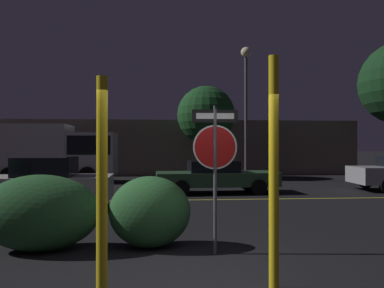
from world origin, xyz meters
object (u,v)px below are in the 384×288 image
yellow_pole_right (274,173)px  hedge_bush_2 (150,212)px  stop_sign (215,150)px  passing_car_3 (216,176)px  street_lamp (246,86)px  hedge_bush_1 (40,213)px  passing_car_2 (43,184)px  tree_1 (206,115)px  yellow_pole_left (102,189)px  delivery_truck (57,151)px

yellow_pole_right → hedge_bush_2: yellow_pole_right is taller
stop_sign → passing_car_3: 8.39m
stop_sign → street_lamp: 14.07m
hedge_bush_1 → street_lamp: street_lamp is taller
yellow_pole_right → passing_car_2: size_ratio=0.73×
yellow_pole_right → tree_1: (1.14, 16.67, 2.13)m
street_lamp → tree_1: size_ratio=1.34×
stop_sign → passing_car_3: bearing=83.0°
hedge_bush_2 → passing_car_2: size_ratio=0.36×
stop_sign → yellow_pole_right: bearing=-71.0°
yellow_pole_left → hedge_bush_2: yellow_pole_left is taller
stop_sign → passing_car_3: stop_sign is taller
hedge_bush_2 → street_lamp: street_lamp is taller
passing_car_3 → tree_1: bearing=174.2°
hedge_bush_1 → passing_car_3: 8.89m
yellow_pole_right → street_lamp: 15.57m
hedge_bush_1 → passing_car_3: size_ratio=0.43×
yellow_pole_right → hedge_bush_1: (-3.56, 2.07, -0.83)m
stop_sign → tree_1: 15.22m
yellow_pole_left → tree_1: size_ratio=0.50×
passing_car_2 → passing_car_3: bearing=-61.3°
passing_car_2 → hedge_bush_2: bearing=-145.7°
yellow_pole_left → street_lamp: size_ratio=0.37×
stop_sign → street_lamp: bearing=76.3°
yellow_pole_left → passing_car_3: 10.49m
yellow_pole_right → passing_car_2: 8.20m
passing_car_2 → passing_car_3: passing_car_2 is taller
yellow_pole_left → yellow_pole_right: 2.15m
hedge_bush_2 → delivery_truck: bearing=111.8°
passing_car_2 → tree_1: tree_1 is taller
yellow_pole_right → tree_1: bearing=86.1°
hedge_bush_1 → stop_sign: bearing=-8.0°
yellow_pole_right → passing_car_3: 9.94m
hedge_bush_1 → street_lamp: size_ratio=0.29×
yellow_pole_left → yellow_pole_right: (2.14, 0.19, 0.17)m
yellow_pole_left → passing_car_2: yellow_pole_left is taller
passing_car_3 → delivery_truck: (-7.48, 5.06, 0.96)m
hedge_bush_2 → tree_1: bearing=79.2°
hedge_bush_1 → delivery_truck: bearing=104.0°
hedge_bush_2 → passing_car_3: bearing=73.1°
street_lamp → tree_1: street_lamp is taller
yellow_pole_left → street_lamp: bearing=70.9°
hedge_bush_1 → delivery_truck: 13.30m
hedge_bush_2 → tree_1: size_ratio=0.28×
yellow_pole_right → hedge_bush_2: 2.83m
street_lamp → hedge_bush_1: bearing=-117.4°
tree_1 → hedge_bush_2: bearing=-100.8°
street_lamp → yellow_pole_right: bearing=-101.6°
hedge_bush_2 → street_lamp: size_ratio=0.21×
yellow_pole_right → delivery_truck: size_ratio=0.49×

